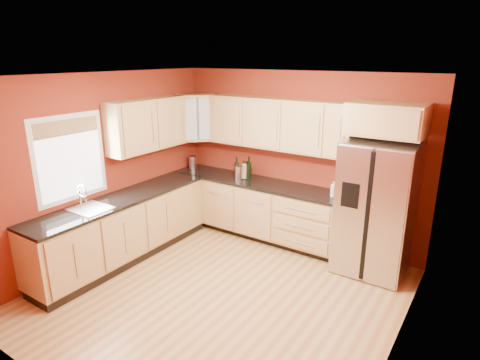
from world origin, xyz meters
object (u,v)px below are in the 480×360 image
at_px(wine_bottle_a, 237,167).
at_px(canister_left, 193,162).
at_px(soap_dispenser, 333,189).
at_px(refrigerator, 376,208).
at_px(knife_block, 246,171).

bearing_deg(wine_bottle_a, canister_left, 179.79).
xyz_separation_m(wine_bottle_a, soap_dispenser, (1.64, -0.03, -0.06)).
bearing_deg(soap_dispenser, wine_bottle_a, 178.99).
relative_size(refrigerator, wine_bottle_a, 5.43).
bearing_deg(canister_left, wine_bottle_a, -0.21).
bearing_deg(wine_bottle_a, knife_block, 10.35).
distance_m(canister_left, wine_bottle_a, 0.92).
xyz_separation_m(canister_left, wine_bottle_a, (0.92, -0.00, 0.06)).
relative_size(wine_bottle_a, soap_dispenser, 1.53).
relative_size(refrigerator, knife_block, 7.46).
distance_m(canister_left, knife_block, 1.09).
bearing_deg(refrigerator, knife_block, 176.89).
xyz_separation_m(canister_left, knife_block, (1.09, 0.03, 0.01)).
xyz_separation_m(refrigerator, canister_left, (-3.18, 0.09, 0.14)).
bearing_deg(knife_block, soap_dispenser, 17.30).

